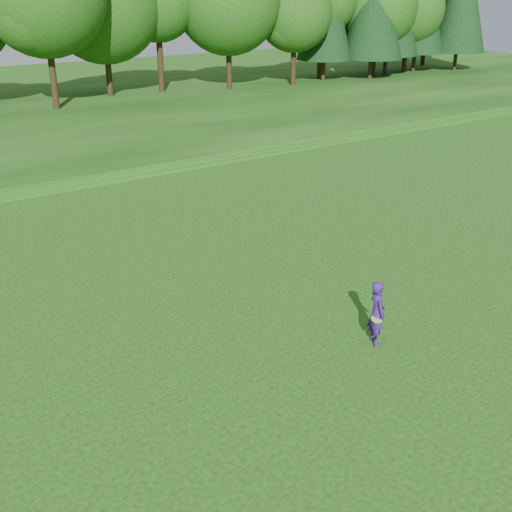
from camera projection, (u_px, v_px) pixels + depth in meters
ground at (386, 385)px, 14.97m from camera, size 140.00×140.00×0.00m
walking_path at (79, 183)px, 30.11m from camera, size 130.00×1.60×0.04m
woman at (377, 313)px, 16.39m from camera, size 0.63×0.75×1.76m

